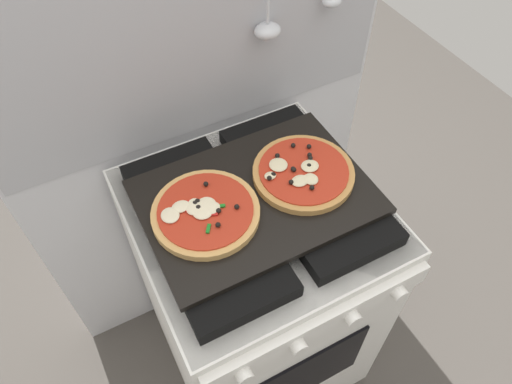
% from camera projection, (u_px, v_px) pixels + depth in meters
% --- Properties ---
extents(ground_plane, '(4.00, 4.00, 0.00)m').
position_uv_depth(ground_plane, '(256.00, 344.00, 1.84)').
color(ground_plane, '#4C4742').
extents(kitchen_backsplash, '(1.10, 0.09, 1.55)m').
position_uv_depth(kitchen_backsplash, '(204.00, 145.00, 1.42)').
color(kitchen_backsplash, silver).
rests_on(kitchen_backsplash, ground_plane).
extents(stove, '(0.60, 0.64, 0.90)m').
position_uv_depth(stove, '(256.00, 289.00, 1.49)').
color(stove, white).
rests_on(stove, ground_plane).
extents(baking_tray, '(0.54, 0.38, 0.02)m').
position_uv_depth(baking_tray, '(256.00, 197.00, 1.14)').
color(baking_tray, black).
rests_on(baking_tray, stove).
extents(pizza_left, '(0.25, 0.25, 0.03)m').
position_uv_depth(pizza_left, '(204.00, 211.00, 1.09)').
color(pizza_left, tan).
rests_on(pizza_left, baking_tray).
extents(pizza_right, '(0.25, 0.25, 0.03)m').
position_uv_depth(pizza_right, '(302.00, 171.00, 1.16)').
color(pizza_right, '#C18947').
rests_on(pizza_right, baking_tray).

